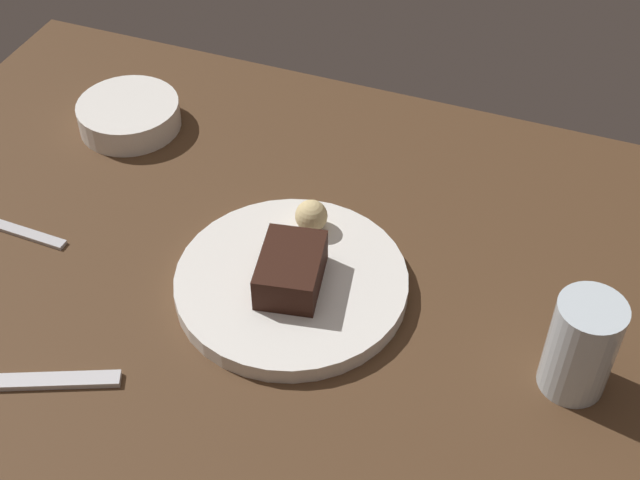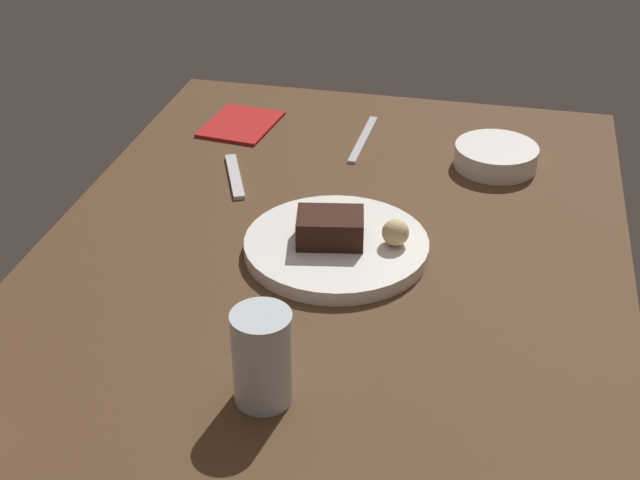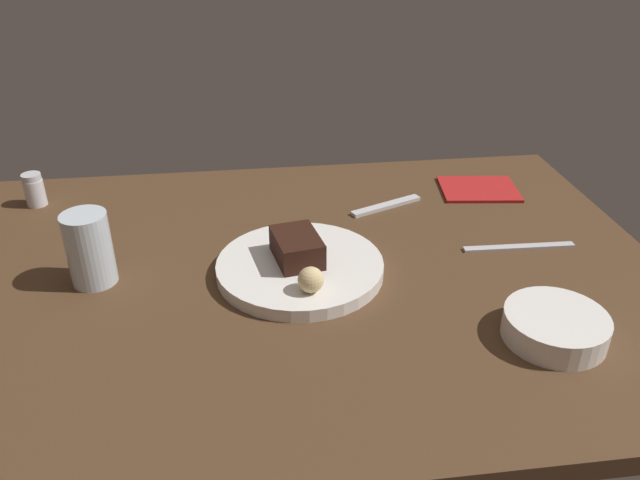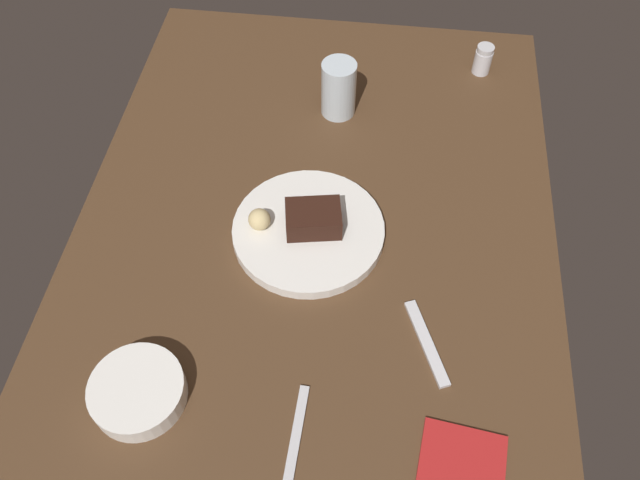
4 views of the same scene
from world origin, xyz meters
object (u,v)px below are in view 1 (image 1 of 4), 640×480
Objects in this scene: bread_roll at (311,216)px; water_glass at (581,346)px; chocolate_cake_slice at (292,268)px; dessert_plate at (291,283)px; dessert_spoon at (47,381)px; side_bowl at (129,115)px.

water_glass is (32.35, -10.01, 1.76)cm from bread_roll.
chocolate_cake_slice is at bearing -82.80° from bread_roll.
dessert_plate is 2.81× the size of chocolate_cake_slice.
bread_roll is 33.90cm from water_glass.
chocolate_cake_slice is at bearing 177.79° from water_glass.
bread_roll is 34.36cm from dessert_spoon.
dessert_spoon is at bearing -132.86° from chocolate_cake_slice.
dessert_spoon is (-17.79, -29.17, -3.65)cm from bread_roll.
bread_roll reaches higher than dessert_spoon.
dessert_plate is at bearing -154.55° from dessert_spoon.
bread_roll is 33.94cm from side_bowl.
side_bowl is (-63.90, 22.33, -3.90)cm from water_glass.
bread_roll is (-0.76, 8.24, 2.96)cm from dessert_plate.
dessert_plate is at bearing -84.70° from bread_roll.
side_bowl is at bearing 160.73° from water_glass.
water_glass is (31.58, -1.77, 4.72)cm from dessert_plate.
dessert_spoon is (-18.55, -20.93, -0.70)cm from dessert_plate.
dessert_spoon is at bearing -71.65° from side_bowl.
bread_roll is 0.33× the size of water_glass.
bread_roll is 0.25× the size of dessert_spoon.
chocolate_cake_slice reaches higher than bread_roll.
side_bowl is 0.93× the size of dessert_spoon.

